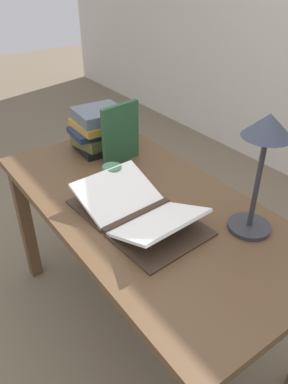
{
  "coord_description": "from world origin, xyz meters",
  "views": [
    {
      "loc": [
        0.98,
        -0.71,
        1.57
      ],
      "look_at": [
        0.04,
        -0.03,
        0.81
      ],
      "focal_mm": 35.0,
      "sensor_mm": 36.0,
      "label": 1
    }
  ],
  "objects": [
    {
      "name": "reading_lamp",
      "position": [
        0.35,
        0.2,
        1.05
      ],
      "size": [
        0.16,
        0.16,
        0.43
      ],
      "color": "#2D2D33",
      "rests_on": "reading_desk"
    },
    {
      "name": "book_stack_tall",
      "position": [
        -0.51,
        0.1,
        0.83
      ],
      "size": [
        0.23,
        0.29,
        0.2
      ],
      "color": "black",
      "rests_on": "reading_desk"
    },
    {
      "name": "coffee_mug",
      "position": [
        -0.17,
        -0.04,
        0.78
      ],
      "size": [
        0.1,
        0.09,
        0.1
      ],
      "rotation": [
        0.0,
        0.0,
        5.63
      ],
      "color": "#4C7F5B",
      "rests_on": "reading_desk"
    },
    {
      "name": "ground_plane",
      "position": [
        0.0,
        0.0,
        0.0
      ],
      "size": [
        12.0,
        12.0,
        0.0
      ],
      "primitive_type": "plane",
      "color": "#70604C"
    },
    {
      "name": "book_standing_upright",
      "position": [
        -0.34,
        0.11,
        0.87
      ],
      "size": [
        0.05,
        0.2,
        0.28
      ],
      "rotation": [
        0.0,
        0.0,
        0.12
      ],
      "color": "#234C2D",
      "rests_on": "reading_desk"
    },
    {
      "name": "open_book",
      "position": [
        0.07,
        -0.08,
        0.76
      ],
      "size": [
        0.53,
        0.34,
        0.1
      ],
      "rotation": [
        0.0,
        0.0,
        0.06
      ],
      "color": "#38281E",
      "rests_on": "reading_desk"
    },
    {
      "name": "reading_desk",
      "position": [
        0.0,
        0.0,
        0.63
      ],
      "size": [
        1.39,
        0.71,
        0.73
      ],
      "color": "brown",
      "rests_on": "ground_plane"
    }
  ]
}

